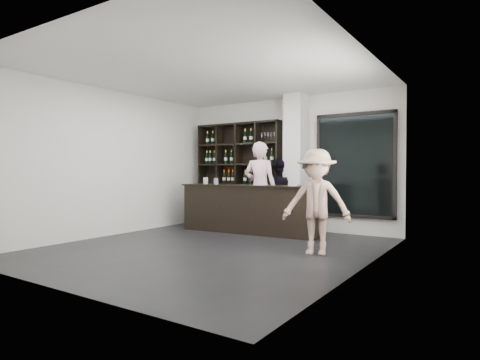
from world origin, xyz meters
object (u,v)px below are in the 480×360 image
Objects in this scene: wine_shelf at (239,174)px; taster_pink at (260,188)px; taster_black at (280,195)px; customer at (316,202)px; tasting_counter at (249,209)px.

wine_shelf reaches higher than taster_pink.
taster_black is 0.96× the size of customer.
wine_shelf is 1.28m from taster_black.
taster_black is 2.45m from customer.
taster_pink is (1.00, -0.72, -0.26)m from wine_shelf.
tasting_counter is 1.87× the size of customer.
tasting_counter is 1.61× the size of taster_pink.
customer is at bearing 134.73° from taster_pink.
taster_pink reaches higher than taster_black.
taster_pink is 1.22× the size of taster_black.
tasting_counter is at bearing 18.65° from taster_pink.
customer is at bearing -36.42° from wine_shelf.
wine_shelf is at bearing -44.14° from taster_pink.
wine_shelf is at bearing 130.72° from tasting_counter.
tasting_counter is at bearing 46.45° from taster_black.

